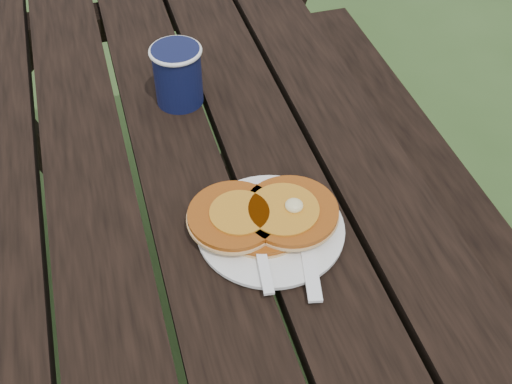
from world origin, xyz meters
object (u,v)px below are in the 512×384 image
object	(u,v)px
plate	(270,230)
coffee_cup	(178,72)
pancake_stack	(264,215)
picnic_table	(198,304)

from	to	relation	value
plate	coffee_cup	size ratio (longest dim) A/B	1.93
coffee_cup	pancake_stack	bearing A→B (deg)	-80.06
pancake_stack	plate	bearing A→B (deg)	-67.41
picnic_table	plate	bearing A→B (deg)	-58.61
picnic_table	pancake_stack	bearing A→B (deg)	-57.87
picnic_table	plate	size ratio (longest dim) A/B	8.32
plate	coffee_cup	world-z (taller)	coffee_cup
picnic_table	pancake_stack	world-z (taller)	pancake_stack
coffee_cup	picnic_table	bearing A→B (deg)	-100.51
pancake_stack	coffee_cup	bearing A→B (deg)	99.94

